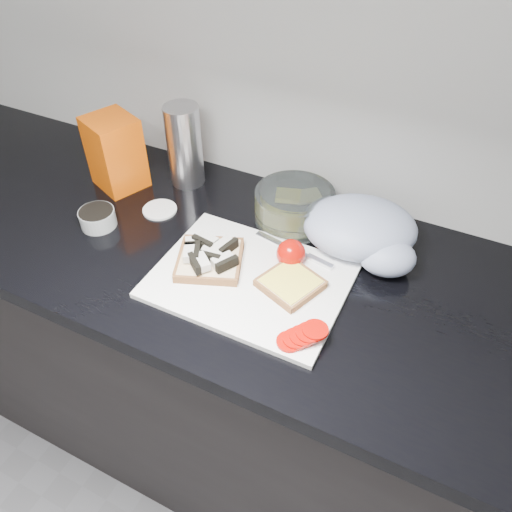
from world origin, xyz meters
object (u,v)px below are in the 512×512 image
at_px(cutting_board, 250,280).
at_px(glass_bowl, 294,206).
at_px(bread_bag, 116,153).
at_px(steel_canister, 185,146).

xyz_separation_m(cutting_board, glass_bowl, (-0.00, 0.24, 0.03)).
relative_size(bread_bag, steel_canister, 0.88).
xyz_separation_m(glass_bowl, steel_canister, (-0.32, 0.03, 0.07)).
height_order(glass_bowl, steel_canister, steel_canister).
bearing_deg(steel_canister, bread_bag, -149.87).
bearing_deg(glass_bowl, steel_canister, 175.43).
distance_m(bread_bag, steel_canister, 0.18).
relative_size(cutting_board, steel_canister, 1.88).
bearing_deg(glass_bowl, bread_bag, -172.37).
bearing_deg(cutting_board, glass_bowl, 90.29).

